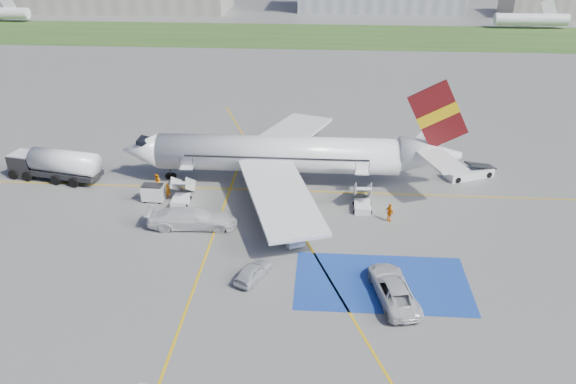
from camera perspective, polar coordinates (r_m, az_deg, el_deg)
name	(u,v)px	position (r m, az deg, el deg)	size (l,w,h in m)	color
ground	(264,251)	(49.86, -2.43, -6.01)	(400.00, 400.00, 0.00)	#60605E
grass_strip	(307,36)	(139.36, 1.95, 15.59)	(400.00, 30.00, 0.01)	#2D4C1E
taxiway_line_main	(276,190)	(60.24, -1.20, 0.17)	(120.00, 0.20, 0.01)	gold
taxiway_line_cross	(181,323)	(42.76, -10.77, -12.90)	(0.20, 60.00, 0.01)	gold
taxiway_line_diag	(276,190)	(60.24, -1.20, 0.17)	(0.20, 60.00, 0.01)	gold
staging_box	(382,282)	(46.56, 9.50, -9.05)	(14.00, 8.00, 0.01)	#183A94
airliner	(292,154)	(60.53, 0.36, 3.84)	(36.81, 32.95, 11.92)	silver
airstairs_fwd	(181,196)	(58.65, -10.78, -0.44)	(1.90, 5.20, 3.60)	silver
airstairs_aft	(362,202)	(56.96, 7.55, -1.05)	(1.90, 5.20, 3.60)	silver
fuel_tanker	(56,167)	(67.27, -22.55, 2.37)	(10.77, 4.81, 3.56)	black
gpu_cart	(153,194)	(59.37, -13.53, -0.17)	(2.24, 1.49, 1.83)	silver
belt_loader	(469,174)	(66.30, 17.95, 1.80)	(6.04, 3.94, 1.76)	silver
car_silver_a	(253,271)	(46.11, -3.57, -8.05)	(1.62, 4.04, 1.38)	#AFB1B7
car_silver_b	(289,233)	(51.12, 0.12, -4.17)	(1.46, 4.20, 1.38)	silver
van_white_a	(393,286)	(44.54, 10.66, -9.36)	(2.59, 5.63, 2.11)	silver
van_white_b	(192,216)	(53.59, -9.76, -2.37)	(2.56, 6.29, 2.46)	silver
crew_fwd	(168,191)	(59.72, -12.09, 0.15)	(0.59, 0.39, 1.63)	orange
crew_nose	(157,182)	(61.51, -13.16, 0.98)	(0.91, 0.71, 1.88)	orange
crew_aft	(390,213)	(54.79, 10.30, -2.08)	(1.10, 0.46, 1.88)	orange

